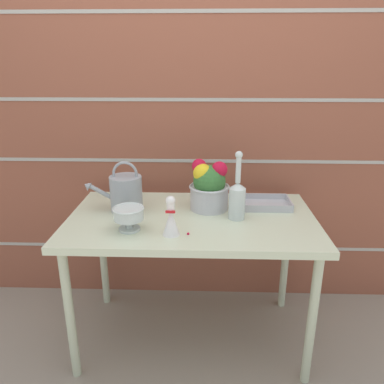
{
  "coord_description": "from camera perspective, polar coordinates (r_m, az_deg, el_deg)",
  "views": [
    {
      "loc": [
        0.06,
        -1.75,
        1.49
      ],
      "look_at": [
        0.0,
        0.04,
        0.86
      ],
      "focal_mm": 35.0,
      "sensor_mm": 36.0,
      "label": 1
    }
  ],
  "objects": [
    {
      "name": "ground_plane",
      "position": [
        2.3,
        -0.03,
        -20.95
      ],
      "size": [
        12.0,
        12.0,
        0.0
      ],
      "primitive_type": "plane",
      "color": "gray"
    },
    {
      "name": "brick_wall",
      "position": [
        2.27,
        0.39,
        9.45
      ],
      "size": [
        3.6,
        0.08,
        2.2
      ],
      "color": "brown",
      "rests_on": "ground_plane"
    },
    {
      "name": "patio_table",
      "position": [
        1.94,
        -0.04,
        -5.69
      ],
      "size": [
        1.25,
        0.72,
        0.74
      ],
      "color": "beige",
      "rests_on": "ground_plane"
    },
    {
      "name": "watering_can",
      "position": [
        1.98,
        -10.12,
        -0.09
      ],
      "size": [
        0.31,
        0.17,
        0.27
      ],
      "color": "#93999E",
      "rests_on": "patio_table"
    },
    {
      "name": "crystal_pedestal_bowl",
      "position": [
        1.76,
        -9.63,
        -3.49
      ],
      "size": [
        0.15,
        0.15,
        0.11
      ],
      "color": "silver",
      "rests_on": "patio_table"
    },
    {
      "name": "flower_planter",
      "position": [
        1.97,
        2.59,
        0.86
      ],
      "size": [
        0.22,
        0.22,
        0.27
      ],
      "color": "#BCBCC1",
      "rests_on": "patio_table"
    },
    {
      "name": "glass_decanter",
      "position": [
        1.86,
        6.9,
        -0.81
      ],
      "size": [
        0.08,
        0.08,
        0.35
      ],
      "color": "silver",
      "rests_on": "patio_table"
    },
    {
      "name": "figurine_vase",
      "position": [
        1.69,
        -3.24,
        -4.16
      ],
      "size": [
        0.08,
        0.08,
        0.19
      ],
      "color": "white",
      "rests_on": "patio_table"
    },
    {
      "name": "wire_tray",
      "position": [
        2.08,
        11.17,
        -1.84
      ],
      "size": [
        0.26,
        0.19,
        0.04
      ],
      "color": "#B7B7BC",
      "rests_on": "patio_table"
    },
    {
      "name": "fallen_petal",
      "position": [
        1.72,
        -0.57,
        -6.39
      ],
      "size": [
        0.01,
        0.01,
        0.01
      ],
      "color": "red",
      "rests_on": "patio_table"
    }
  ]
}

